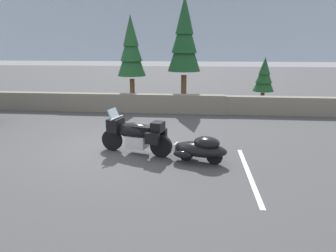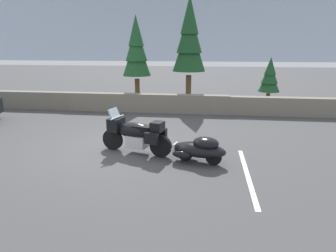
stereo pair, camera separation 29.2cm
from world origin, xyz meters
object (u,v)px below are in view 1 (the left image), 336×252
object	(u,v)px
touring_motorcycle	(135,134)
pine_tree_far_right	(131,49)
car_shaped_trailer	(201,148)
pine_tree_tall	(184,38)
pine_tree_secondary	(264,76)

from	to	relation	value
touring_motorcycle	pine_tree_far_right	world-z (taller)	pine_tree_far_right
car_shaped_trailer	pine_tree_tall	xyz separation A→B (m)	(-0.87, 8.35, 3.15)
pine_tree_tall	pine_tree_secondary	size ratio (longest dim) A/B	2.18
pine_tree_tall	pine_tree_far_right	world-z (taller)	pine_tree_tall
car_shaped_trailer	pine_tree_tall	distance (m)	8.97
pine_tree_secondary	pine_tree_far_right	xyz separation A→B (m)	(-7.07, 0.29, 1.36)
car_shaped_trailer	pine_tree_secondary	bearing A→B (deg)	68.16
touring_motorcycle	pine_tree_tall	bearing A→B (deg)	82.15
pine_tree_secondary	pine_tree_far_right	distance (m)	7.21
pine_tree_tall	pine_tree_far_right	size ratio (longest dim) A/B	1.19
touring_motorcycle	pine_tree_secondary	bearing A→B (deg)	55.80
pine_tree_far_right	pine_tree_tall	bearing A→B (deg)	-4.54
pine_tree_tall	touring_motorcycle	bearing A→B (deg)	-97.85
car_shaped_trailer	pine_tree_far_right	size ratio (longest dim) A/B	0.46
touring_motorcycle	pine_tree_tall	distance (m)	8.41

